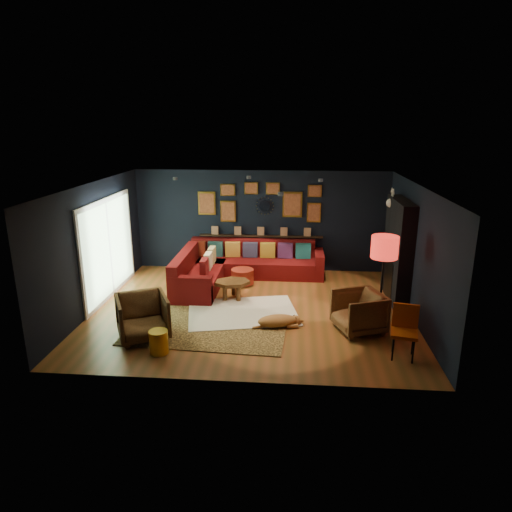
# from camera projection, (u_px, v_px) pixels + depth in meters

# --- Properties ---
(floor) EXTENTS (6.50, 6.50, 0.00)m
(floor) POSITION_uv_depth(u_px,v_px,m) (251.00, 310.00, 9.54)
(floor) COLOR #975228
(floor) RESTS_ON ground
(room_walls) EXTENTS (6.50, 6.50, 6.50)m
(room_walls) POSITION_uv_depth(u_px,v_px,m) (251.00, 236.00, 9.08)
(room_walls) COLOR black
(room_walls) RESTS_ON ground
(sectional) EXTENTS (3.41, 2.69, 0.86)m
(sectional) POSITION_uv_depth(u_px,v_px,m) (233.00, 268.00, 11.22)
(sectional) COLOR maroon
(sectional) RESTS_ON ground
(ledge) EXTENTS (3.20, 0.12, 0.04)m
(ledge) POSITION_uv_depth(u_px,v_px,m) (261.00, 236.00, 11.83)
(ledge) COLOR black
(ledge) RESTS_ON room_walls
(gallery_wall) EXTENTS (3.15, 0.04, 1.02)m
(gallery_wall) POSITION_uv_depth(u_px,v_px,m) (260.00, 202.00, 11.62)
(gallery_wall) COLOR gold
(gallery_wall) RESTS_ON room_walls
(sunburst_mirror) EXTENTS (0.47, 0.16, 0.47)m
(sunburst_mirror) POSITION_uv_depth(u_px,v_px,m) (265.00, 206.00, 11.64)
(sunburst_mirror) COLOR silver
(sunburst_mirror) RESTS_ON room_walls
(fireplace) EXTENTS (0.31, 1.60, 2.20)m
(fireplace) POSITION_uv_depth(u_px,v_px,m) (397.00, 254.00, 9.86)
(fireplace) COLOR black
(fireplace) RESTS_ON ground
(deer_head) EXTENTS (0.50, 0.28, 0.45)m
(deer_head) POSITION_uv_depth(u_px,v_px,m) (399.00, 203.00, 10.04)
(deer_head) COLOR white
(deer_head) RESTS_ON fireplace
(sliding_door) EXTENTS (0.06, 2.80, 2.20)m
(sliding_door) POSITION_uv_depth(u_px,v_px,m) (109.00, 248.00, 10.05)
(sliding_door) COLOR white
(sliding_door) RESTS_ON ground
(ceiling_spots) EXTENTS (3.30, 2.50, 0.06)m
(ceiling_spots) POSITION_uv_depth(u_px,v_px,m) (254.00, 182.00, 9.57)
(ceiling_spots) COLOR black
(ceiling_spots) RESTS_ON room_walls
(shag_rug) EXTENTS (2.47, 2.01, 0.03)m
(shag_rug) POSITION_uv_depth(u_px,v_px,m) (242.00, 312.00, 9.35)
(shag_rug) COLOR white
(shag_rug) RESTS_ON ground
(leopard_rug) EXTENTS (3.09, 2.29, 0.02)m
(leopard_rug) POSITION_uv_depth(u_px,v_px,m) (209.00, 325.00, 8.81)
(leopard_rug) COLOR tan
(leopard_rug) RESTS_ON ground
(coffee_table) EXTENTS (0.90, 0.75, 0.40)m
(coffee_table) POSITION_uv_depth(u_px,v_px,m) (232.00, 284.00, 10.00)
(coffee_table) COLOR brown
(coffee_table) RESTS_ON shag_rug
(pouf) EXTENTS (0.54, 0.54, 0.35)m
(pouf) POSITION_uv_depth(u_px,v_px,m) (242.00, 276.00, 10.94)
(pouf) COLOR #9E281A
(pouf) RESTS_ON shag_rug
(armchair_left) EXTENTS (1.13, 1.11, 0.89)m
(armchair_left) POSITION_uv_depth(u_px,v_px,m) (143.00, 315.00, 8.18)
(armchair_left) COLOR #A66A36
(armchair_left) RESTS_ON ground
(armchair_right) EXTENTS (1.00, 1.03, 0.84)m
(armchair_right) POSITION_uv_depth(u_px,v_px,m) (359.00, 310.00, 8.46)
(armchair_right) COLOR #A66A36
(armchair_right) RESTS_ON ground
(gold_stool) EXTENTS (0.32, 0.32, 0.40)m
(gold_stool) POSITION_uv_depth(u_px,v_px,m) (159.00, 342.00, 7.71)
(gold_stool) COLOR gold
(gold_stool) RESTS_ON ground
(orange_chair) EXTENTS (0.50, 0.50, 0.89)m
(orange_chair) POSITION_uv_depth(u_px,v_px,m) (405.00, 327.00, 7.53)
(orange_chair) COLOR black
(orange_chair) RESTS_ON ground
(floor_lamp) EXTENTS (0.49, 0.49, 1.79)m
(floor_lamp) POSITION_uv_depth(u_px,v_px,m) (384.00, 251.00, 8.29)
(floor_lamp) COLOR black
(floor_lamp) RESTS_ON ground
(dog) EXTENTS (1.12, 0.75, 0.32)m
(dog) POSITION_uv_depth(u_px,v_px,m) (277.00, 319.00, 8.67)
(dog) COLOR #A96C3B
(dog) RESTS_ON leopard_rug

